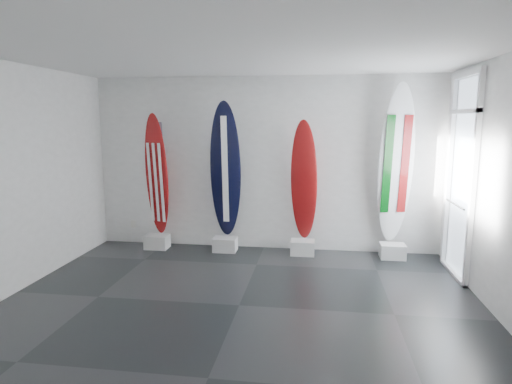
# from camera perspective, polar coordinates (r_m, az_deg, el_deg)

# --- Properties ---
(floor) EXTENTS (6.00, 6.00, 0.00)m
(floor) POSITION_cam_1_polar(r_m,az_deg,el_deg) (5.51, -2.23, -14.71)
(floor) COLOR black
(floor) RESTS_ON ground
(ceiling) EXTENTS (6.00, 6.00, 0.00)m
(ceiling) POSITION_cam_1_polar(r_m,az_deg,el_deg) (5.08, -2.46, 17.88)
(ceiling) COLOR white
(ceiling) RESTS_ON wall_back
(wall_back) EXTENTS (6.00, 0.00, 6.00)m
(wall_back) POSITION_cam_1_polar(r_m,az_deg,el_deg) (7.54, 1.08, 3.69)
(wall_back) COLOR silver
(wall_back) RESTS_ON ground
(wall_front) EXTENTS (6.00, 0.00, 6.00)m
(wall_front) POSITION_cam_1_polar(r_m,az_deg,el_deg) (2.71, -11.95, -6.83)
(wall_front) COLOR silver
(wall_front) RESTS_ON ground
(wall_left) EXTENTS (0.00, 5.00, 5.00)m
(wall_left) POSITION_cam_1_polar(r_m,az_deg,el_deg) (6.35, -30.05, 1.35)
(wall_left) COLOR silver
(wall_left) RESTS_ON ground
(wall_right) EXTENTS (0.00, 5.00, 5.00)m
(wall_right) POSITION_cam_1_polar(r_m,az_deg,el_deg) (5.42, 30.64, 0.13)
(wall_right) COLOR silver
(wall_right) RESTS_ON ground
(display_block_usa) EXTENTS (0.40, 0.30, 0.24)m
(display_block_usa) POSITION_cam_1_polar(r_m,az_deg,el_deg) (7.94, -12.90, -6.40)
(display_block_usa) COLOR silver
(display_block_usa) RESTS_ON floor
(surfboard_usa) EXTENTS (0.52, 0.35, 2.14)m
(surfboard_usa) POSITION_cam_1_polar(r_m,az_deg,el_deg) (7.80, -12.96, 2.24)
(surfboard_usa) COLOR #9F1314
(surfboard_usa) RESTS_ON display_block_usa
(display_block_navy) EXTENTS (0.40, 0.30, 0.24)m
(display_block_navy) POSITION_cam_1_polar(r_m,az_deg,el_deg) (7.60, -4.09, -6.90)
(display_block_navy) COLOR silver
(display_block_navy) RESTS_ON floor
(surfboard_navy) EXTENTS (0.54, 0.31, 2.35)m
(surfboard_navy) POSITION_cam_1_polar(r_m,az_deg,el_deg) (7.44, -4.05, 2.89)
(surfboard_navy) COLOR black
(surfboard_navy) RESTS_ON display_block_navy
(display_block_swiss) EXTENTS (0.40, 0.30, 0.24)m
(display_block_swiss) POSITION_cam_1_polar(r_m,az_deg,el_deg) (7.44, 6.16, -7.29)
(display_block_swiss) COLOR silver
(display_block_swiss) RESTS_ON floor
(surfboard_swiss) EXTENTS (0.51, 0.36, 2.04)m
(surfboard_swiss) POSITION_cam_1_polar(r_m,az_deg,el_deg) (7.30, 6.34, 1.50)
(surfboard_swiss) COLOR #9F1314
(surfboard_swiss) RESTS_ON display_block_swiss
(display_block_italy) EXTENTS (0.40, 0.30, 0.24)m
(display_block_italy) POSITION_cam_1_polar(r_m,az_deg,el_deg) (7.54, 17.56, -7.45)
(display_block_italy) COLOR silver
(display_block_italy) RESTS_ON floor
(surfboard_italy) EXTENTS (0.64, 0.41, 2.61)m
(surfboard_italy) POSITION_cam_1_polar(r_m,az_deg,el_deg) (7.37, 17.98, 3.44)
(surfboard_italy) COLOR white
(surfboard_italy) RESTS_ON display_block_italy
(wall_outlet) EXTENTS (0.09, 0.02, 0.13)m
(wall_outlet) POSITION_cam_1_polar(r_m,az_deg,el_deg) (8.37, -15.90, -4.09)
(wall_outlet) COLOR silver
(wall_outlet) RESTS_ON wall_back
(glass_door) EXTENTS (0.12, 1.16, 2.85)m
(glass_door) POSITION_cam_1_polar(r_m,az_deg,el_deg) (6.86, 25.46, 1.59)
(glass_door) COLOR white
(glass_door) RESTS_ON floor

